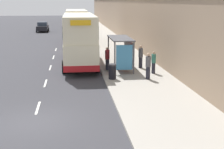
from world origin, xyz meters
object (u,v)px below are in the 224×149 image
object	(u,v)px
pedestrian_3	(148,66)
car_3	(43,27)
car_0	(73,20)
pedestrian_2	(141,56)
car_1	(74,26)
pedestrian_at_shelter	(154,62)
car_2	(73,23)
litter_bin	(112,71)
double_decker_bus_near	(79,38)
double_decker_bus_ahead	(77,26)
pedestrian_1	(107,58)
bus_shelter	(123,48)

from	to	relation	value
pedestrian_3	car_3	bearing A→B (deg)	105.47
car_0	pedestrian_2	world-z (taller)	pedestrian_2
car_1	pedestrian_at_shelter	xyz separation A→B (m)	(5.56, -38.38, 0.14)
car_2	pedestrian_2	distance (m)	43.96
pedestrian_at_shelter	litter_bin	world-z (taller)	pedestrian_at_shelter
double_decker_bus_near	double_decker_bus_ahead	bearing A→B (deg)	89.97
double_decker_bus_ahead	car_0	distance (m)	36.59
car_0	litter_bin	size ratio (longest dim) A/B	3.77
car_0	car_3	world-z (taller)	car_0
car_1	litter_bin	size ratio (longest dim) A/B	3.82
pedestrian_3	litter_bin	bearing A→B (deg)	172.14
pedestrian_3	car_2	bearing A→B (deg)	95.81
double_decker_bus_near	pedestrian_2	world-z (taller)	double_decker_bus_near
double_decker_bus_near	pedestrian_1	xyz separation A→B (m)	(2.07, -3.01, -1.23)
car_1	litter_bin	world-z (taller)	car_1
bus_shelter	car_1	size ratio (longest dim) A/B	1.05
double_decker_bus_near	pedestrian_2	size ratio (longest dim) A/B	5.68
car_2	pedestrian_3	world-z (taller)	pedestrian_3
bus_shelter	double_decker_bus_ahead	bearing A→B (deg)	101.15
pedestrian_1	pedestrian_3	world-z (taller)	pedestrian_3
bus_shelter	pedestrian_2	world-z (taller)	bus_shelter
double_decker_bus_ahead	litter_bin	world-z (taller)	double_decker_bus_ahead
car_0	car_2	bearing A→B (deg)	-90.95
car_0	pedestrian_3	size ratio (longest dim) A/B	2.16
pedestrian_2	pedestrian_3	world-z (taller)	pedestrian_2
bus_shelter	car_1	world-z (taller)	bus_shelter
pedestrian_1	pedestrian_2	xyz separation A→B (m)	(2.73, 0.36, 0.02)
double_decker_bus_ahead	pedestrian_1	world-z (taller)	double_decker_bus_ahead
pedestrian_1	litter_bin	distance (m)	3.03
car_3	pedestrian_2	world-z (taller)	pedestrian_2
double_decker_bus_near	pedestrian_at_shelter	bearing A→B (deg)	-41.03
double_decker_bus_near	double_decker_bus_ahead	size ratio (longest dim) A/B	0.97
pedestrian_at_shelter	litter_bin	distance (m)	3.55
bus_shelter	pedestrian_2	size ratio (longest dim) A/B	2.29
double_decker_bus_near	car_0	world-z (taller)	double_decker_bus_near
car_1	litter_bin	distance (m)	39.82
car_3	litter_bin	bearing A→B (deg)	102.04
bus_shelter	double_decker_bus_near	distance (m)	4.53
double_decker_bus_near	car_1	distance (m)	33.77
bus_shelter	car_2	xyz separation A→B (m)	(-3.61, 44.09, -1.00)
car_1	pedestrian_3	world-z (taller)	pedestrian_3
double_decker_bus_ahead	pedestrian_at_shelter	bearing A→B (deg)	-73.72
pedestrian_at_shelter	pedestrian_3	size ratio (longest dim) A/B	0.90
pedestrian_1	car_0	bearing A→B (deg)	92.40
car_1	car_2	xyz separation A→B (m)	(-0.09, 7.27, 0.03)
car_3	pedestrian_1	size ratio (longest dim) A/B	2.41
double_decker_bus_ahead	pedestrian_at_shelter	world-z (taller)	double_decker_bus_ahead
litter_bin	pedestrian_2	bearing A→B (deg)	50.95
double_decker_bus_near	car_2	bearing A→B (deg)	90.44
pedestrian_at_shelter	pedestrian_3	bearing A→B (deg)	-116.04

